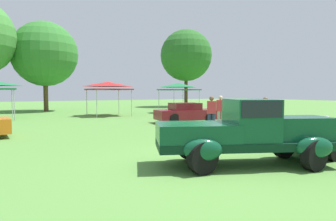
{
  "coord_description": "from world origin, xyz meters",
  "views": [
    {
      "loc": [
        -4.84,
        -6.0,
        1.88
      ],
      "look_at": [
        0.09,
        2.43,
        1.27
      ],
      "focal_mm": 31.51,
      "sensor_mm": 36.0,
      "label": 1
    }
  ],
  "objects": [
    {
      "name": "ground_plane",
      "position": [
        0.0,
        0.0,
        0.0
      ],
      "size": [
        120.0,
        120.0,
        0.0
      ],
      "primitive_type": "plane",
      "color": "#568C3D"
    },
    {
      "name": "feature_pickup_truck",
      "position": [
        0.7,
        -0.55,
        0.87
      ],
      "size": [
        4.73,
        3.18,
        1.7
      ],
      "color": "black",
      "rests_on": "ground_plane"
    },
    {
      "name": "show_car_burgundy",
      "position": [
        5.33,
        9.07,
        0.6
      ],
      "size": [
        4.1,
        2.32,
        1.22
      ],
      "color": "maroon",
      "rests_on": "ground_plane"
    },
    {
      "name": "show_car_teal",
      "position": [
        10.91,
        8.91,
        0.6
      ],
      "size": [
        4.88,
        2.85,
        1.22
      ],
      "color": "teal",
      "rests_on": "ground_plane"
    },
    {
      "name": "spectator_near_truck",
      "position": [
        4.0,
        5.01,
        0.91
      ],
      "size": [
        0.47,
        0.41,
        1.69
      ],
      "color": "#283351",
      "rests_on": "ground_plane"
    },
    {
      "name": "spectator_between_cars",
      "position": [
        4.42,
        2.14,
        0.91
      ],
      "size": [
        0.46,
        0.44,
        1.69
      ],
      "color": "#9E998E",
      "rests_on": "ground_plane"
    },
    {
      "name": "spectator_by_row",
      "position": [
        5.66,
        6.31,
        0.91
      ],
      "size": [
        0.46,
        0.35,
        1.69
      ],
      "color": "#9E998E",
      "rests_on": "ground_plane"
    },
    {
      "name": "canopy_tent_center_field",
      "position": [
        2.94,
        16.7,
        2.42
      ],
      "size": [
        3.07,
        3.07,
        2.71
      ],
      "color": "#B7B7BC",
      "rests_on": "ground_plane"
    },
    {
      "name": "canopy_tent_right_field",
      "position": [
        9.63,
        16.79,
        2.42
      ],
      "size": [
        2.99,
        2.99,
        2.71
      ],
      "color": "#B7B7BC",
      "rests_on": "ground_plane"
    },
    {
      "name": "treeline_center",
      "position": [
        -0.57,
        25.19,
        5.6
      ],
      "size": [
        6.29,
        6.29,
        8.75
      ],
      "color": "brown",
      "rests_on": "ground_plane"
    },
    {
      "name": "treeline_mid_right",
      "position": [
        16.51,
        25.88,
        6.59
      ],
      "size": [
        6.61,
        6.61,
        9.91
      ],
      "color": "#47331E",
      "rests_on": "ground_plane"
    }
  ]
}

